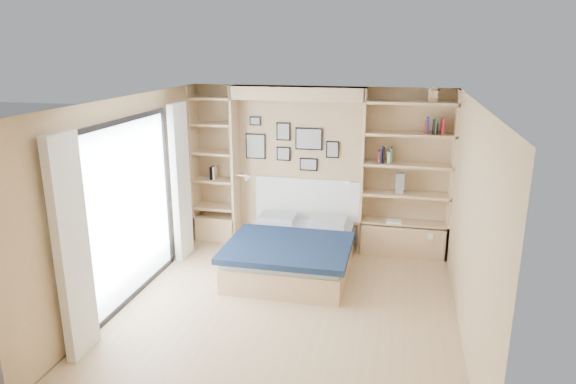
# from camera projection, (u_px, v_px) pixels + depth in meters

# --- Properties ---
(ground) EXTENTS (4.50, 4.50, 0.00)m
(ground) POSITION_uv_depth(u_px,v_px,m) (287.00, 310.00, 6.20)
(ground) COLOR tan
(ground) RESTS_ON ground
(room_shell) EXTENTS (4.50, 4.50, 4.50)m
(room_shell) POSITION_uv_depth(u_px,v_px,m) (284.00, 189.00, 7.42)
(room_shell) COLOR tan
(room_shell) RESTS_ON ground
(bed) EXTENTS (1.67, 2.09, 1.07)m
(bed) POSITION_uv_depth(u_px,v_px,m) (293.00, 251.00, 7.27)
(bed) COLOR tan
(bed) RESTS_ON ground
(photo_gallery) EXTENTS (1.48, 0.02, 0.82)m
(photo_gallery) POSITION_uv_depth(u_px,v_px,m) (290.00, 144.00, 7.94)
(photo_gallery) COLOR black
(photo_gallery) RESTS_ON ground
(reading_lamps) EXTENTS (1.92, 0.12, 0.15)m
(reading_lamps) POSITION_uv_depth(u_px,v_px,m) (296.00, 180.00, 7.84)
(reading_lamps) COLOR silver
(reading_lamps) RESTS_ON ground
(shelf_decor) EXTENTS (3.51, 0.23, 2.03)m
(shelf_decor) POSITION_uv_depth(u_px,v_px,m) (390.00, 144.00, 7.45)
(shelf_decor) COLOR maroon
(shelf_decor) RESTS_ON ground
(deck) EXTENTS (3.20, 4.00, 0.05)m
(deck) POSITION_uv_depth(u_px,v_px,m) (28.00, 281.00, 6.96)
(deck) COLOR #6E5E51
(deck) RESTS_ON ground
(deck_chair) EXTENTS (0.63, 0.89, 0.83)m
(deck_chair) POSITION_uv_depth(u_px,v_px,m) (63.00, 230.00, 7.75)
(deck_chair) COLOR tan
(deck_chair) RESTS_ON ground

